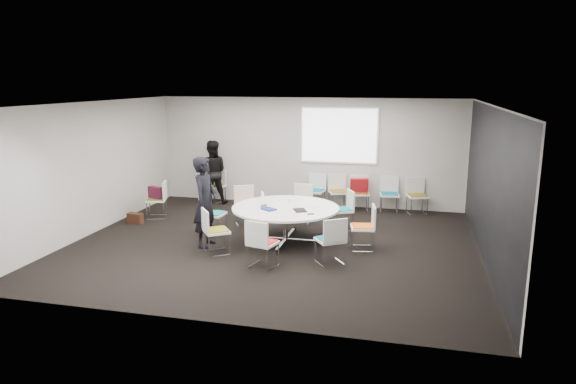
% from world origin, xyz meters
% --- Properties ---
extents(room_shell, '(8.08, 7.08, 2.88)m').
position_xyz_m(room_shell, '(0.09, 0.00, 1.40)').
color(room_shell, black).
rests_on(room_shell, ground).
extents(conference_table, '(2.17, 2.17, 0.73)m').
position_xyz_m(conference_table, '(0.20, 0.21, 0.53)').
color(conference_table, silver).
rests_on(conference_table, ground).
extents(projection_screen, '(1.90, 0.03, 1.35)m').
position_xyz_m(projection_screen, '(0.80, 3.46, 1.85)').
color(projection_screen, white).
rests_on(projection_screen, room_shell).
extents(chair_ring_a, '(0.52, 0.53, 0.88)m').
position_xyz_m(chair_ring_a, '(1.78, 0.09, 0.28)').
color(chair_ring_a, silver).
rests_on(chair_ring_a, ground).
extents(chair_ring_b, '(0.60, 0.61, 0.88)m').
position_xyz_m(chair_ring_b, '(1.19, 1.34, 0.28)').
color(chair_ring_b, silver).
rests_on(chair_ring_b, ground).
extents(chair_ring_c, '(0.50, 0.49, 0.88)m').
position_xyz_m(chair_ring_c, '(0.20, 1.70, 0.28)').
color(chair_ring_c, silver).
rests_on(chair_ring_c, ground).
extents(chair_ring_d, '(0.62, 0.61, 0.88)m').
position_xyz_m(chair_ring_d, '(-1.00, 1.23, 0.28)').
color(chair_ring_d, silver).
rests_on(chair_ring_d, ground).
extents(chair_ring_e, '(0.48, 0.49, 0.88)m').
position_xyz_m(chair_ring_e, '(-1.43, 0.35, 0.28)').
color(chair_ring_e, silver).
rests_on(chair_ring_e, ground).
extents(chair_ring_f, '(0.63, 0.64, 0.88)m').
position_xyz_m(chair_ring_f, '(-0.91, -0.82, 0.28)').
color(chair_ring_f, silver).
rests_on(chair_ring_f, ground).
extents(chair_ring_g, '(0.56, 0.55, 0.88)m').
position_xyz_m(chair_ring_g, '(0.15, -1.32, 0.28)').
color(chair_ring_g, silver).
rests_on(chair_ring_g, ground).
extents(chair_ring_h, '(0.63, 0.63, 0.88)m').
position_xyz_m(chair_ring_h, '(1.28, -0.86, 0.28)').
color(chair_ring_h, silver).
rests_on(chair_ring_h, ground).
extents(chair_back_a, '(0.52, 0.51, 0.88)m').
position_xyz_m(chair_back_a, '(0.26, 3.14, 0.28)').
color(chair_back_a, silver).
rests_on(chair_back_a, ground).
extents(chair_back_b, '(0.59, 0.58, 0.88)m').
position_xyz_m(chair_back_b, '(0.86, 3.16, 0.28)').
color(chair_back_b, silver).
rests_on(chair_back_b, ground).
extents(chair_back_c, '(0.54, 0.53, 0.88)m').
position_xyz_m(chair_back_c, '(1.40, 3.13, 0.28)').
color(chair_back_c, silver).
rests_on(chair_back_c, ground).
extents(chair_back_d, '(0.51, 0.50, 0.88)m').
position_xyz_m(chair_back_d, '(2.14, 3.17, 0.28)').
color(chair_back_d, silver).
rests_on(chair_back_d, ground).
extents(chair_back_e, '(0.57, 0.56, 0.88)m').
position_xyz_m(chair_back_e, '(2.81, 3.15, 0.28)').
color(chair_back_e, silver).
rests_on(chair_back_e, ground).
extents(chair_spare_left, '(0.57, 0.58, 0.88)m').
position_xyz_m(chair_spare_left, '(-3.23, 1.29, 0.28)').
color(chair_spare_left, silver).
rests_on(chair_spare_left, ground).
extents(chair_person_back, '(0.61, 0.60, 0.88)m').
position_xyz_m(chair_person_back, '(-2.50, 3.16, 0.28)').
color(chair_person_back, silver).
rests_on(chair_person_back, ground).
extents(person_main, '(0.45, 0.67, 1.80)m').
position_xyz_m(person_main, '(-1.28, -0.40, 0.90)').
color(person_main, black).
rests_on(person_main, ground).
extents(person_back, '(0.99, 0.88, 1.69)m').
position_xyz_m(person_back, '(-2.50, 3.00, 0.85)').
color(person_back, black).
rests_on(person_back, ground).
extents(laptop, '(0.26, 0.35, 0.02)m').
position_xyz_m(laptop, '(-0.18, 0.10, 0.74)').
color(laptop, '#333338').
rests_on(laptop, conference_table).
extents(laptop_lid, '(0.14, 0.28, 0.22)m').
position_xyz_m(laptop_lid, '(-0.33, 0.37, 0.86)').
color(laptop_lid, silver).
rests_on(laptop_lid, conference_table).
extents(notebook_black, '(0.33, 0.37, 0.02)m').
position_xyz_m(notebook_black, '(0.54, -0.01, 0.74)').
color(notebook_black, black).
rests_on(notebook_black, conference_table).
extents(tablet_folio, '(0.33, 0.31, 0.03)m').
position_xyz_m(tablet_folio, '(-0.07, -0.09, 0.74)').
color(tablet_folio, navy).
rests_on(tablet_folio, conference_table).
extents(papers_right, '(0.36, 0.35, 0.00)m').
position_xyz_m(papers_right, '(0.74, 0.36, 0.73)').
color(papers_right, silver).
rests_on(papers_right, conference_table).
extents(papers_front, '(0.35, 0.29, 0.00)m').
position_xyz_m(papers_front, '(0.86, 0.10, 0.73)').
color(papers_front, white).
rests_on(papers_front, conference_table).
extents(cup, '(0.08, 0.08, 0.09)m').
position_xyz_m(cup, '(0.17, 0.58, 0.78)').
color(cup, white).
rests_on(cup, conference_table).
extents(phone, '(0.16, 0.12, 0.01)m').
position_xyz_m(phone, '(0.80, -0.22, 0.73)').
color(phone, black).
rests_on(phone, conference_table).
extents(maroon_bag, '(0.42, 0.27, 0.28)m').
position_xyz_m(maroon_bag, '(-3.25, 1.29, 0.62)').
color(maroon_bag, '#4B142A').
rests_on(maroon_bag, chair_spare_left).
extents(brown_bag, '(0.38, 0.20, 0.24)m').
position_xyz_m(brown_bag, '(-3.50, 0.72, 0.12)').
color(brown_bag, '#331B10').
rests_on(brown_bag, ground).
extents(red_jacket, '(0.46, 0.24, 0.36)m').
position_xyz_m(red_jacket, '(1.40, 2.90, 0.70)').
color(red_jacket, '#A11319').
rests_on(red_jacket, chair_back_c).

